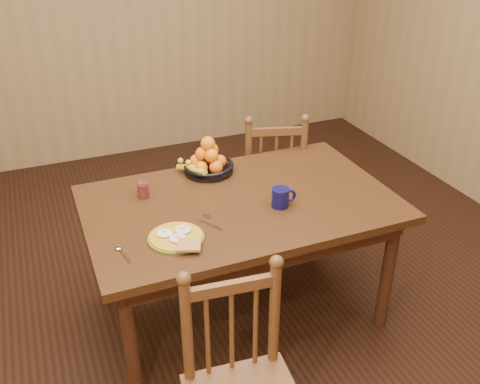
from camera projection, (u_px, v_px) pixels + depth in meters
name	position (u px, v px, depth m)	size (l,w,h in m)	color
room	(240.00, 89.00, 2.50)	(4.52, 5.02, 2.72)	black
dining_table	(240.00, 214.00, 2.83)	(1.60, 1.00, 0.75)	black
chair_far	(271.00, 179.00, 3.63)	(0.53, 0.51, 0.95)	#452514
breakfast_plate	(177.00, 237.00, 2.47)	(0.26, 0.30, 0.04)	#59601E
fork	(210.00, 222.00, 2.60)	(0.08, 0.18, 0.00)	silver
spoon	(120.00, 250.00, 2.39)	(0.05, 0.16, 0.01)	silver
coffee_mug	(281.00, 197.00, 2.72)	(0.13, 0.09, 0.10)	#0D0B3C
juice_glass	(143.00, 190.00, 2.81)	(0.06, 0.06, 0.09)	silver
fruit_bowl	(208.00, 162.00, 3.05)	(0.32, 0.29, 0.22)	black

